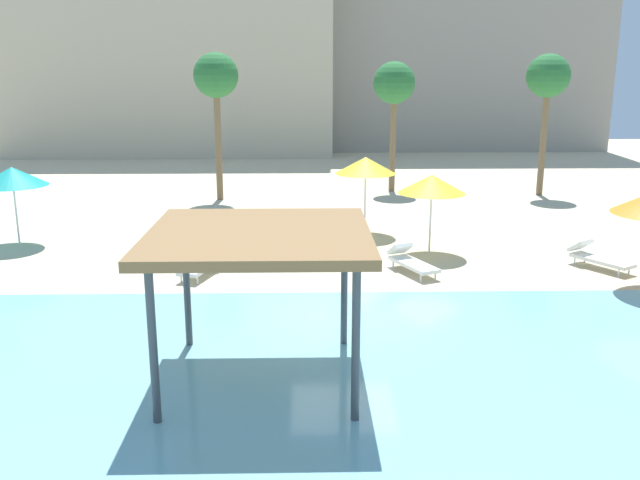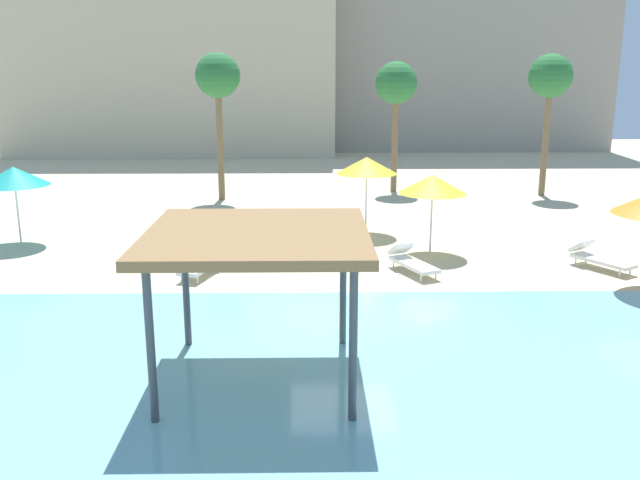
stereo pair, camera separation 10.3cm
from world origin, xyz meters
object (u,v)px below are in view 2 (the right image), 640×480
Objects in this scene: beach_umbrella_yellow_2 at (433,184)px; palm_tree_1 at (396,86)px; lounge_chair_1 at (598,257)px; beach_umbrella_yellow_1 at (367,165)px; palm_tree_2 at (550,79)px; palm_tree_0 at (218,79)px; beach_umbrella_teal_3 at (14,176)px; lounge_chair_0 at (204,262)px; shade_pavilion at (257,241)px; lounge_chair_2 at (411,261)px.

palm_tree_1 reaches higher than beach_umbrella_yellow_2.
beach_umbrella_yellow_2 is at bearing -142.66° from lounge_chair_1.
beach_umbrella_yellow_2 is (1.79, -2.72, -0.20)m from beach_umbrella_yellow_1.
palm_tree_2 is (8.59, 7.21, 2.75)m from beach_umbrella_yellow_1.
beach_umbrella_yellow_2 is 12.27m from palm_tree_0.
palm_tree_1 reaches higher than lounge_chair_1.
beach_umbrella_teal_3 is 0.41× the size of palm_tree_0.
beach_umbrella_teal_3 is at bearing 174.08° from beach_umbrella_yellow_2.
palm_tree_0 is at bearing 54.13° from beach_umbrella_teal_3.
beach_umbrella_yellow_2 is 0.42× the size of palm_tree_1.
beach_umbrella_teal_3 is 18.14m from lounge_chair_1.
palm_tree_2 is (20.03, 8.56, 2.88)m from beach_umbrella_teal_3.
palm_tree_0 reaches higher than lounge_chair_1.
beach_umbrella_teal_3 is 1.29× the size of lounge_chair_0.
shade_pavilion is 0.62× the size of palm_tree_0.
palm_tree_0 is at bearing -157.31° from lounge_chair_0.
beach_umbrella_yellow_2 is 2.86m from lounge_chair_2.
lounge_chair_0 is 0.34× the size of palm_tree_1.
shade_pavilion is at bearing -50.01° from beach_umbrella_teal_3.
lounge_chair_1 is (6.34, -4.43, -2.06)m from beach_umbrella_yellow_1.
beach_umbrella_yellow_1 is 8.00m from lounge_chair_1.
lounge_chair_2 is at bearing -15.25° from beach_umbrella_teal_3.
palm_tree_1 is at bearing 35.92° from beach_umbrella_teal_3.
beach_umbrella_yellow_1 is 1.04× the size of beach_umbrella_teal_3.
lounge_chair_2 is at bearing -94.77° from palm_tree_1.
palm_tree_2 is at bearing 123.26° from lounge_chair_2.
lounge_chair_1 is at bearing -20.62° from beach_umbrella_yellow_2.
palm_tree_2 reaches higher than shade_pavilion.
palm_tree_0 is (5.64, 7.80, 2.91)m from beach_umbrella_teal_3.
beach_umbrella_yellow_2 is 12.39m from palm_tree_2.
palm_tree_1 reaches higher than beach_umbrella_teal_3.
palm_tree_0 is 1.06× the size of palm_tree_1.
beach_umbrella_yellow_1 reaches higher than lounge_chair_1.
palm_tree_1 is (13.43, 9.73, 2.58)m from beach_umbrella_teal_3.
shade_pavilion is 1.53× the size of beach_umbrella_teal_3.
palm_tree_2 reaches higher than beach_umbrella_yellow_1.
palm_tree_0 reaches higher than beach_umbrella_teal_3.
lounge_chair_0 is at bearing -27.75° from beach_umbrella_teal_3.
lounge_chair_2 is 13.89m from palm_tree_1.
lounge_chair_2 is (12.34, -3.36, -1.92)m from beach_umbrella_teal_3.
palm_tree_1 reaches higher than beach_umbrella_yellow_1.
shade_pavilion is 20.62m from palm_tree_1.
lounge_chair_1 is 17.00m from palm_tree_0.
shade_pavilion reaches higher than beach_umbrella_yellow_1.
beach_umbrella_teal_3 is at bearing -173.26° from beach_umbrella_yellow_1.
lounge_chair_2 is at bearing -114.10° from beach_umbrella_yellow_2.
beach_umbrella_yellow_2 is 0.40× the size of palm_tree_2.
shade_pavilion reaches higher than lounge_chair_2.
beach_umbrella_yellow_2 reaches higher than lounge_chair_0.
beach_umbrella_teal_3 is 16.79m from palm_tree_1.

